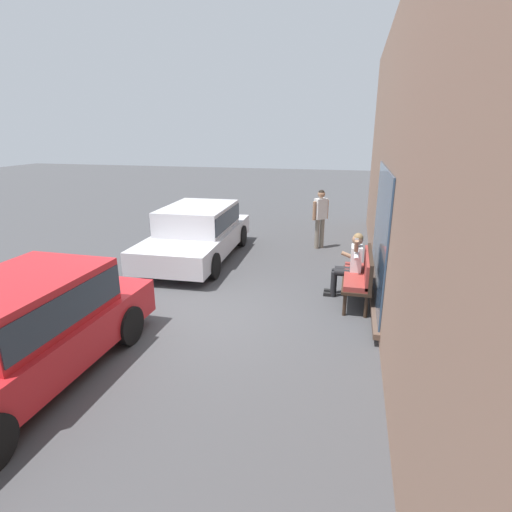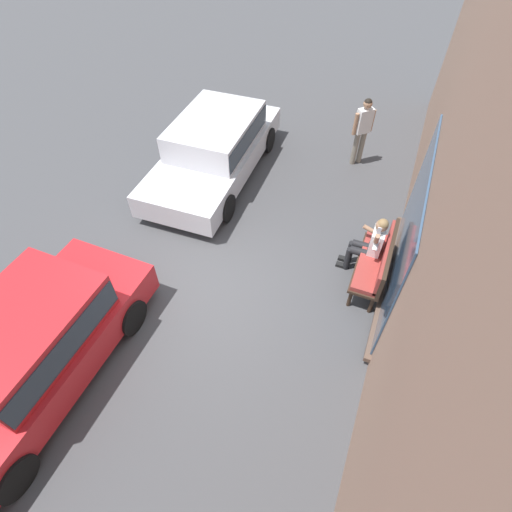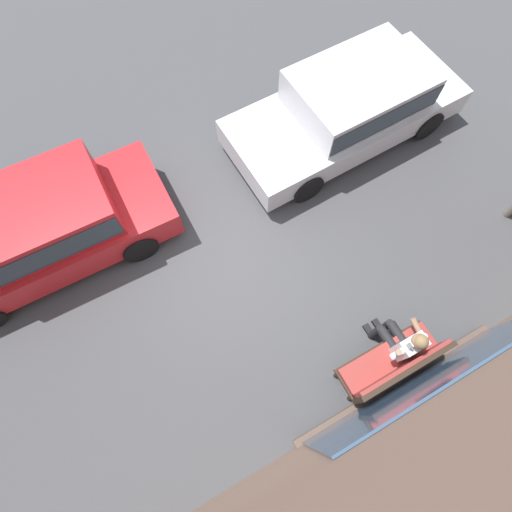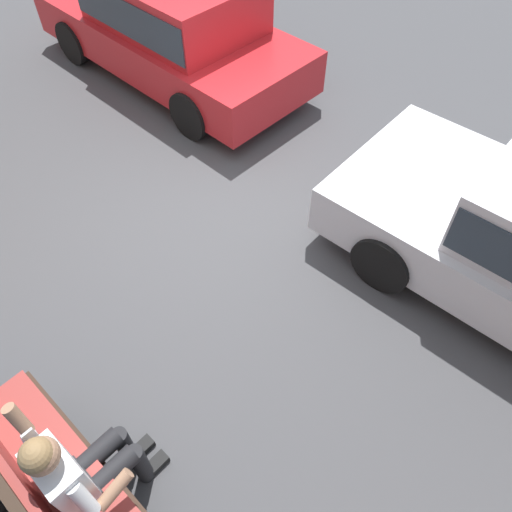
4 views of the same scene
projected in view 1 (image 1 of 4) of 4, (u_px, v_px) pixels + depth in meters
The scene contains 7 objects.
ground_plane at pixel (202, 316), 7.54m from camera, with size 60.00×60.00×0.00m, color #424244.
building_facade at pixel (409, 170), 5.94m from camera, with size 18.00×0.51×5.62m.
bench at pixel (361, 274), 7.98m from camera, with size 1.58×0.55×1.05m.
person_on_phone at pixel (351, 263), 8.23m from camera, with size 0.73×0.74×1.38m.
parked_car_near at pixel (198, 230), 10.81m from camera, with size 4.67×2.12×1.41m.
parked_car_mid at pixel (21, 328), 5.39m from camera, with size 4.33×1.87×1.48m.
pedestrian_standing at pixel (320, 214), 11.60m from camera, with size 0.41×0.42×1.73m.
Camera 1 is at (6.41, 2.60, 3.36)m, focal length 28.00 mm.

